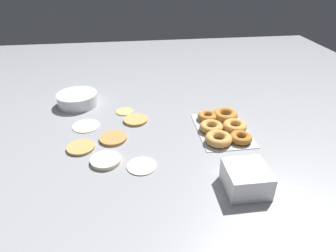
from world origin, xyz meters
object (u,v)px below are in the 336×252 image
Objects in this scene: pancake_1 at (113,138)px; pancake_3 at (142,165)px; pancake_5 at (125,111)px; pancake_0 at (86,126)px; pancake_2 at (136,120)px; pancake_4 at (106,160)px; batter_bowl at (78,99)px; donut_tray at (223,127)px; container_stack at (246,179)px; pancake_6 at (81,147)px.

pancake_3 is (-0.19, -0.10, -0.00)m from pancake_1.
pancake_0 is at bearing 124.12° from pancake_5.
pancake_1 and pancake_2 have the same top height.
pancake_4 is (0.04, 0.13, 0.00)m from pancake_3.
pancake_2 is 0.98× the size of pancake_4.
batter_bowl is at bearing 17.59° from pancake_4.
pancake_2 is (0.02, -0.21, 0.00)m from pancake_0.
pancake_1 is 0.36× the size of donut_tray.
batter_bowl reaches higher than pancake_3.
pancake_5 is 0.62× the size of container_stack.
container_stack reaches higher than pancake_5.
pancake_2 reaches higher than pancake_3.
pancake_3 is 1.27× the size of pancake_5.
pancake_5 is 0.27× the size of donut_tray.
batter_bowl is at bearing 8.18° from pancake_6.
container_stack is at bearing -147.16° from pancake_5.
pancake_3 is at bearing -108.89° from pancake_4.
pancake_1 is 0.15m from pancake_4.
pancake_0 is 0.58m from donut_tray.
pancake_3 is 0.54× the size of batter_bowl.
pancake_2 is 0.80× the size of container_stack.
pancake_6 is 0.58m from donut_tray.
pancake_5 is 0.25m from batter_bowl.
donut_tray is 2.26× the size of container_stack.
pancake_4 reaches higher than pancake_6.
pancake_6 reaches higher than pancake_3.
pancake_5 is 0.77× the size of pancake_6.
pancake_1 is 0.22m from pancake_3.
pancake_4 is at bearing -135.00° from pancake_6.
container_stack is at bearing -146.04° from pancake_2.
pancake_3 is 0.43m from pancake_5.
pancake_3 is 0.35× the size of donut_tray.
container_stack is (-0.58, -0.37, 0.03)m from pancake_5.
pancake_4 reaches higher than pancake_0.
pancake_4 is at bearing -160.32° from pancake_0.
pancake_2 is at bearing 1.32° from pancake_3.
pancake_1 is 0.13m from pancake_6.
batter_bowl is 0.91m from container_stack.
pancake_6 is 0.62m from container_stack.
pancake_4 is 0.49m from container_stack.
donut_tray is at bearing -100.88° from pancake_0.
donut_tray is (0.20, -0.35, 0.01)m from pancake_3.
batter_bowl is (0.20, 0.27, 0.02)m from pancake_2.
pancake_6 is at bearing -171.82° from batter_bowl.
pancake_0 is 0.60× the size of batter_bowl.
donut_tray is at bearing -71.82° from pancake_4.
pancake_3 is at bearing 119.57° from donut_tray.
container_stack reaches higher than pancake_3.
pancake_3 is 0.97× the size of pancake_4.
pancake_2 is 0.33m from pancake_3.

